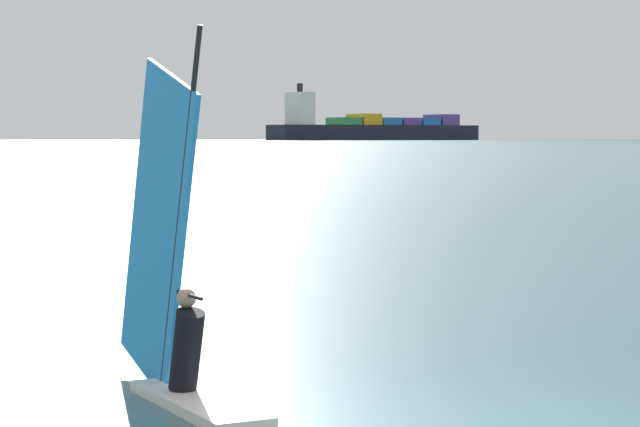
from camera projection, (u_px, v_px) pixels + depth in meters
The scene contains 3 objects.
windsurfer at pixel (176, 304), 14.67m from camera, with size 2.26×3.52×4.26m.
cargo_ship at pixel (373, 128), 908.01m from camera, with size 147.79×106.33×38.35m.
distant_headland at pixel (585, 124), 1232.14m from camera, with size 1042.48×316.07×28.43m, color #756B56.
Camera 1 is at (-0.98, -13.13, 2.96)m, focal length 73.15 mm.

